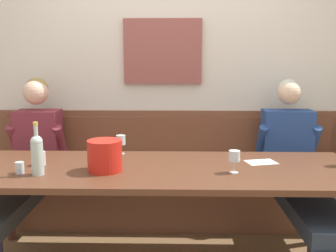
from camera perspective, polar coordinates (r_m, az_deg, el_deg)
room_wall_back at (r=3.63m, az=-0.13°, el=8.77°), size 6.80×0.12×2.80m
wood_wainscot_panel at (r=3.71m, az=-0.14°, el=-5.37°), size 6.80×0.03×0.99m
wall_bench at (r=3.58m, az=-0.23°, el=-9.58°), size 2.97×0.42×0.94m
dining_table at (r=2.75m, az=-0.65°, el=-7.25°), size 2.67×0.92×0.73m
person_center_right_seat at (r=3.33m, az=-20.05°, el=-5.21°), size 0.48×1.38×1.30m
person_left_seat at (r=3.23m, az=18.41°, el=-6.10°), size 0.52×1.37×1.29m
ice_bucket at (r=2.65m, az=-9.11°, el=-4.25°), size 0.23×0.23×0.21m
wine_bottle_green_tall at (r=2.66m, az=-18.36°, el=-3.77°), size 0.08×0.08×0.34m
wine_glass_center_rear at (r=3.09m, az=-6.83°, el=-2.15°), size 0.07×0.07×0.15m
wine_glass_mid_right at (r=2.61m, az=9.55°, el=-4.36°), size 0.07×0.07×0.15m
water_tumbler_center at (r=2.91m, az=-8.42°, el=-4.22°), size 0.07×0.07×0.08m
water_tumbler_right at (r=2.76m, az=-20.61°, el=-5.65°), size 0.06×0.06×0.08m
water_tumbler_left at (r=2.90m, az=-17.88°, el=-4.48°), size 0.07×0.07×0.10m
tasting_sheet_left_guest at (r=2.93m, az=13.28°, el=-5.10°), size 0.24×0.20×0.00m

